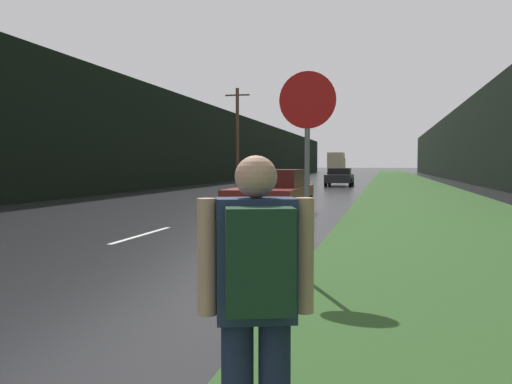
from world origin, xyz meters
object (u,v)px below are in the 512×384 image
stop_sign (307,150)px  hitchhiker_with_backpack (257,300)px  car_passing_far (340,177)px  delivery_truck (337,163)px  car_passing_near (272,194)px

stop_sign → hitchhiker_with_backpack: (0.41, -4.66, -0.84)m
stop_sign → car_passing_far: (-2.24, 33.50, -1.09)m
hitchhiker_with_backpack → car_passing_far: size_ratio=0.37×
hitchhiker_with_backpack → car_passing_far: hitchhiker_with_backpack is taller
hitchhiker_with_backpack → car_passing_far: bearing=75.8°
stop_sign → delivery_truck: size_ratio=0.37×
car_passing_near → delivery_truck: size_ratio=0.62×
hitchhiker_with_backpack → car_passing_near: bearing=83.2°
stop_sign → car_passing_near: stop_sign is taller
hitchhiker_with_backpack → stop_sign: bearing=76.9°
hitchhiker_with_backpack → delivery_truck: 83.53m
stop_sign → hitchhiker_with_backpack: 4.75m
stop_sign → car_passing_far: bearing=93.8°
stop_sign → delivery_truck: (-6.29, 78.59, 0.03)m
car_passing_near → delivery_truck: 70.13m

